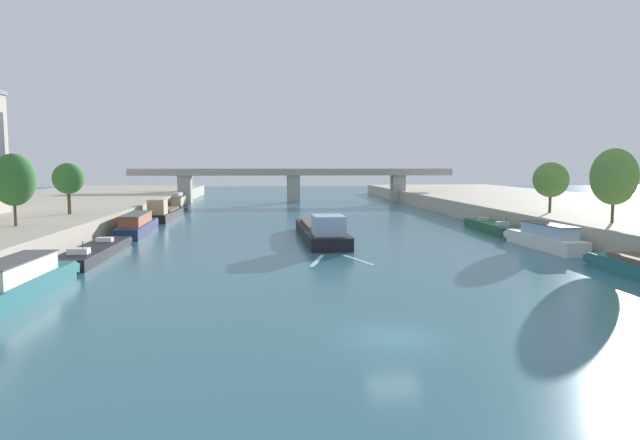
% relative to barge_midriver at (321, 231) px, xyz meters
% --- Properties ---
extents(ground_plane, '(400.00, 400.00, 0.00)m').
position_rel_barge_midriver_xyz_m(ground_plane, '(0.03, -35.88, -1.00)').
color(ground_plane, '#336675').
extents(quay_left, '(36.00, 170.00, 2.56)m').
position_rel_barge_midriver_xyz_m(quay_left, '(-41.85, 19.12, 0.27)').
color(quay_left, '#B2A893').
rests_on(quay_left, ground).
extents(quay_right, '(36.00, 170.00, 2.56)m').
position_rel_barge_midriver_xyz_m(quay_right, '(41.91, 19.12, 0.27)').
color(quay_right, '#B2A893').
rests_on(quay_right, ground).
extents(barge_midriver, '(4.61, 21.10, 3.29)m').
position_rel_barge_midriver_xyz_m(barge_midriver, '(0.00, 0.00, 0.00)').
color(barge_midriver, black).
rests_on(barge_midriver, ground).
extents(wake_behind_barge, '(5.60, 5.94, 0.03)m').
position_rel_barge_midriver_xyz_m(wake_behind_barge, '(0.10, -13.59, -0.99)').
color(wake_behind_barge, '#A5D1DB').
rests_on(wake_behind_barge, ground).
extents(moored_boat_left_far, '(2.99, 13.15, 2.51)m').
position_rel_barge_midriver_xyz_m(moored_boat_left_far, '(-21.45, -25.43, 0.05)').
color(moored_boat_left_far, '#23666B').
rests_on(moored_boat_left_far, ground).
extents(moored_boat_left_second, '(2.99, 16.18, 2.09)m').
position_rel_barge_midriver_xyz_m(moored_boat_left_second, '(-21.47, -9.69, -0.49)').
color(moored_boat_left_second, black).
rests_on(moored_boat_left_second, ground).
extents(moored_boat_left_midway, '(3.30, 15.67, 2.54)m').
position_rel_barge_midriver_xyz_m(moored_boat_left_midway, '(-21.59, 7.84, 0.06)').
color(moored_boat_left_midway, '#1E284C').
rests_on(moored_boat_left_midway, ground).
extents(moored_boat_left_lone, '(3.44, 16.73, 3.35)m').
position_rel_barge_midriver_xyz_m(moored_boat_left_lone, '(-21.61, 26.19, -0.01)').
color(moored_boat_left_lone, black).
rests_on(moored_boat_left_lone, ground).
extents(moored_boat_left_gap_after, '(2.02, 11.57, 2.61)m').
position_rel_barge_midriver_xyz_m(moored_boat_left_gap_after, '(-21.87, 43.61, 0.08)').
color(moored_boat_left_gap_after, black).
rests_on(moored_boat_left_gap_after, ground).
extents(moored_boat_right_upstream, '(2.94, 12.79, 2.56)m').
position_rel_barge_midriver_xyz_m(moored_boat_right_upstream, '(21.57, -8.49, 0.07)').
color(moored_boat_right_upstream, silver).
rests_on(moored_boat_right_upstream, ground).
extents(moored_boat_right_gap_after, '(3.04, 14.22, 2.22)m').
position_rel_barge_midriver_xyz_m(moored_boat_right_gap_after, '(22.03, 6.54, -0.42)').
color(moored_boat_right_gap_after, '#235633').
rests_on(moored_boat_right_gap_after, ground).
extents(tree_left_end_of_row, '(3.95, 3.95, 6.80)m').
position_rel_barge_midriver_xyz_m(tree_left_end_of_row, '(-29.55, -6.52, 5.90)').
color(tree_left_end_of_row, brown).
rests_on(tree_left_end_of_row, quay_left).
extents(tree_left_midway, '(3.52, 3.52, 5.97)m').
position_rel_barge_midriver_xyz_m(tree_left_midway, '(-28.94, 6.46, 5.70)').
color(tree_left_midway, brown).
rests_on(tree_left_midway, quay_left).
extents(tree_right_end_of_row, '(4.48, 4.48, 7.41)m').
position_rel_barge_midriver_xyz_m(tree_right_end_of_row, '(28.25, -8.88, 6.14)').
color(tree_right_end_of_row, brown).
rests_on(tree_right_end_of_row, quay_right).
extents(tree_right_third, '(4.19, 4.19, 6.11)m').
position_rel_barge_midriver_xyz_m(tree_right_third, '(28.16, 3.49, 5.53)').
color(tree_right_third, brown).
rests_on(tree_right_third, quay_right).
extents(bridge_far, '(71.76, 4.40, 7.51)m').
position_rel_barge_midriver_xyz_m(bridge_far, '(0.03, 65.26, 3.91)').
color(bridge_far, '#9E998E').
rests_on(bridge_far, ground).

